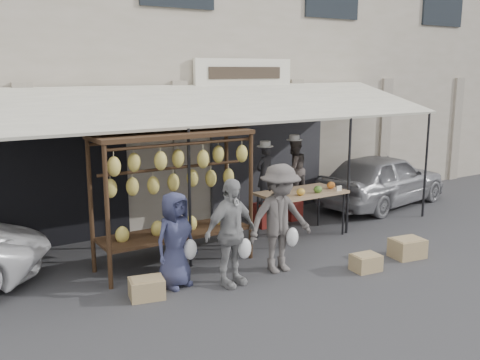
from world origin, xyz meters
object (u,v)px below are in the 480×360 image
(customer_mid, at_px, (230,233))
(crate_near_b, at_px, (407,248))
(customer_right, at_px, (280,219))
(vendor_right, at_px, (294,169))
(sedan, at_px, (382,179))
(produce_table, at_px, (302,194))
(vendor_left, at_px, (265,174))
(crate_near_a, at_px, (366,263))
(crate_far, at_px, (147,288))
(customer_left, at_px, (175,240))
(banana_rack, at_px, (174,174))

(customer_mid, height_order, crate_near_b, customer_mid)
(customer_right, bearing_deg, vendor_right, 50.94)
(sedan, bearing_deg, produce_table, 96.35)
(vendor_left, xyz_separation_m, crate_near_b, (1.03, -2.87, -0.95))
(vendor_right, height_order, sedan, vendor_right)
(vendor_right, height_order, crate_near_a, vendor_right)
(crate_near_a, bearing_deg, crate_far, 165.27)
(produce_table, bearing_deg, customer_left, -163.84)
(sedan, bearing_deg, customer_mid, 101.95)
(produce_table, height_order, customer_left, customer_left)
(customer_right, bearing_deg, vendor_left, 63.40)
(customer_right, height_order, sedan, customer_right)
(banana_rack, height_order, produce_table, banana_rack)
(crate_near_b, relative_size, crate_far, 1.14)
(banana_rack, relative_size, vendor_left, 2.12)
(vendor_left, bearing_deg, sedan, 167.38)
(customer_mid, distance_m, crate_near_a, 2.37)
(crate_near_a, distance_m, sedan, 4.57)
(sedan, bearing_deg, crate_near_b, 130.09)
(crate_far, bearing_deg, customer_left, 17.91)
(customer_left, bearing_deg, crate_near_a, -35.70)
(vendor_left, height_order, sedan, vendor_left)
(crate_near_a, xyz_separation_m, sedan, (3.48, 2.92, 0.51))
(banana_rack, height_order, sedan, banana_rack)
(banana_rack, height_order, vendor_left, banana_rack)
(vendor_right, xyz_separation_m, customer_mid, (-3.05, -2.38, -0.29))
(crate_near_a, xyz_separation_m, crate_near_b, (1.07, 0.07, 0.03))
(banana_rack, xyz_separation_m, sedan, (5.98, 1.06, -0.92))
(vendor_right, relative_size, customer_mid, 0.81)
(vendor_left, bearing_deg, produce_table, 91.01)
(customer_right, relative_size, sedan, 0.47)
(banana_rack, relative_size, customer_mid, 1.58)
(customer_left, height_order, crate_far, customer_left)
(vendor_right, xyz_separation_m, customer_right, (-2.09, -2.32, -0.23))
(vendor_right, bearing_deg, customer_left, 26.51)
(produce_table, bearing_deg, crate_near_a, -97.63)
(customer_right, bearing_deg, crate_near_b, -13.33)
(vendor_right, relative_size, customer_left, 0.92)
(customer_right, xyz_separation_m, sedan, (4.68, 2.18, -0.24))
(customer_left, distance_m, crate_far, 0.82)
(customer_mid, height_order, crate_far, customer_mid)
(banana_rack, xyz_separation_m, customer_left, (-0.38, -0.78, -0.83))
(produce_table, xyz_separation_m, vendor_left, (-0.22, 0.95, 0.25))
(crate_near_b, bearing_deg, customer_mid, 169.48)
(vendor_left, height_order, customer_mid, vendor_left)
(customer_left, bearing_deg, sedan, 0.94)
(customer_mid, height_order, sedan, customer_mid)
(sedan, bearing_deg, crate_near_a, 120.25)
(vendor_right, distance_m, crate_near_a, 3.33)
(vendor_left, relative_size, crate_far, 2.55)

